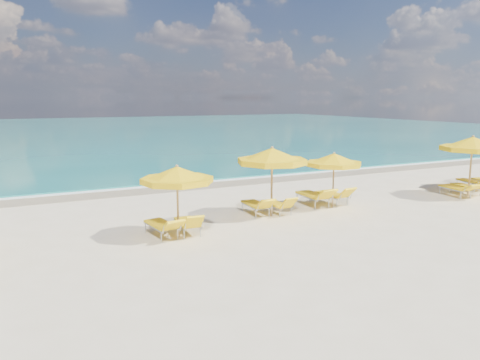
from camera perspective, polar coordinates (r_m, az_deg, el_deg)
name	(u,v)px	position (r m, az deg, el deg)	size (l,w,h in m)	color
ground_plane	(260,221)	(16.04, 2.40, -5.06)	(120.00, 120.00, 0.00)	beige
ocean	(74,132)	(62.15, -19.56, 5.58)	(120.00, 80.00, 0.30)	#136D66
wet_sand_band	(185,186)	(22.64, -6.66, -0.67)	(120.00, 2.60, 0.01)	tan
foam_line	(180,183)	(23.39, -7.33, -0.35)	(120.00, 1.20, 0.03)	white
whitecap_near	(38,167)	(30.88, -23.43, 1.41)	(14.00, 0.36, 0.05)	white
whitecap_far	(207,146)	(40.84, -4.02, 4.12)	(18.00, 0.30, 0.05)	white
umbrella_3	(177,175)	(13.98, -7.68, 0.55)	(2.60, 2.60, 2.22)	tan
umbrella_4	(272,157)	(16.33, 3.93, 2.85)	(2.62, 2.62, 2.51)	tan
umbrella_5	(334,160)	(18.03, 11.39, 2.37)	(2.75, 2.75, 2.15)	tan
umbrella_6	(473,144)	(21.91, 26.48, 3.91)	(2.62, 2.62, 2.63)	tan
lounger_3_left	(162,230)	(14.46, -9.51, -5.99)	(0.81, 1.84, 0.76)	#A5A8AD
lounger_3_right	(188,227)	(14.65, -6.39, -5.73)	(0.70, 1.67, 0.81)	#A5A8AD
lounger_4_left	(256,209)	(16.93, 1.96, -3.50)	(0.66, 1.79, 0.78)	#A5A8AD
lounger_4_right	(278,208)	(17.09, 4.63, -3.45)	(0.61, 1.59, 0.77)	#A5A8AD
lounger_5_left	(313,200)	(18.47, 8.91, -2.37)	(0.77, 2.06, 0.89)	#A5A8AD
lounger_5_right	(332,198)	(18.93, 11.17, -2.20)	(0.76, 1.85, 0.84)	#A5A8AD
lounger_6_left	(456,191)	(22.01, 24.82, -1.27)	(0.79, 1.88, 0.72)	#A5A8AD
lounger_6_right	(466,189)	(22.74, 25.86, -1.04)	(0.74, 1.74, 0.73)	#A5A8AD
lounger_7_left	(471,184)	(24.33, 26.29, -0.43)	(0.73, 1.71, 0.63)	#A5A8AD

